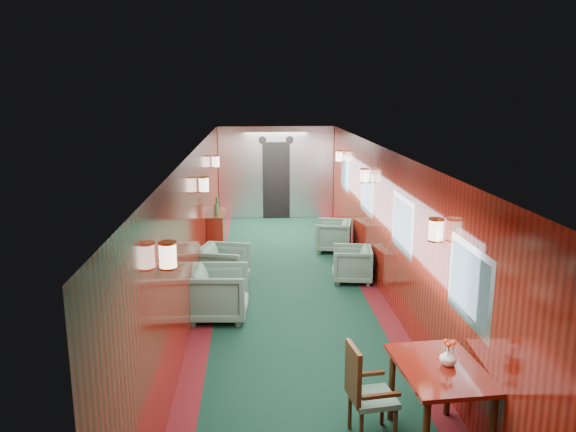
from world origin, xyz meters
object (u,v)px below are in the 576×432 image
object	(u,v)px
side_chair	(364,389)
armchair_right_far	(333,236)
armchair_right_near	(352,264)
dining_table	(440,379)
armchair_left_far	(224,267)
credenza	(217,235)
armchair_left_near	(219,293)

from	to	relation	value
side_chair	armchair_right_far	distance (m)	6.49
side_chair	armchair_right_near	world-z (taller)	side_chair
dining_table	armchair_left_far	world-z (taller)	dining_table
dining_table	credenza	world-z (taller)	credenza
credenza	armchair_right_far	xyz separation A→B (m)	(2.40, 0.35, -0.16)
dining_table	credenza	size ratio (longest dim) A/B	0.92
dining_table	armchair_right_far	bearing A→B (deg)	86.42
armchair_left_far	armchair_right_far	size ratio (longest dim) A/B	1.12
armchair_left_near	armchair_left_far	size ratio (longest dim) A/B	1.06
armchair_left_far	armchair_left_near	bearing A→B (deg)	-165.76
dining_table	credenza	xyz separation A→B (m)	(-2.45, 6.25, -0.20)
credenza	armchair_left_far	world-z (taller)	credenza
dining_table	armchair_left_near	xyz separation A→B (m)	(-2.23, 3.18, -0.29)
dining_table	armchair_left_far	distance (m)	5.05
side_chair	armchair_right_near	bearing A→B (deg)	73.12
credenza	armchair_left_far	size ratio (longest dim) A/B	1.53
armchair_left_near	armchair_right_far	size ratio (longest dim) A/B	1.19
dining_table	armchair_right_near	distance (m)	4.70
armchair_right_far	side_chair	bearing A→B (deg)	6.81
side_chair	armchair_left_far	world-z (taller)	side_chair
armchair_left_far	armchair_right_far	world-z (taller)	armchair_left_far
side_chair	armchair_right_far	world-z (taller)	side_chair
armchair_left_far	armchair_right_far	distance (m)	3.01
side_chair	armchair_left_far	xyz separation A→B (m)	(-1.55, 4.37, -0.16)
credenza	armchair_left_far	xyz separation A→B (m)	(0.22, -1.73, -0.12)
dining_table	armchair_left_near	bearing A→B (deg)	121.03
dining_table	armchair_left_far	size ratio (longest dim) A/B	1.41
armchair_right_near	armchair_right_far	world-z (taller)	armchair_right_far
armchair_right_near	credenza	bearing A→B (deg)	-114.66
dining_table	armchair_left_far	bearing A→B (deg)	112.19
armchair_left_near	armchair_left_far	xyz separation A→B (m)	(0.01, 1.34, -0.02)
side_chair	armchair_left_near	bearing A→B (deg)	108.80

